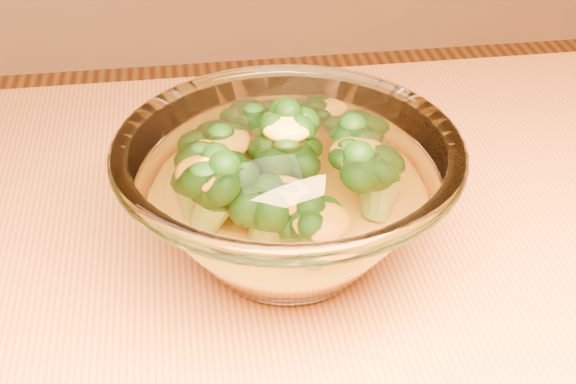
% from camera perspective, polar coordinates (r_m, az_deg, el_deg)
% --- Properties ---
extents(glass_bowl, '(0.24, 0.24, 0.11)m').
position_cam_1_polar(glass_bowl, '(0.57, 0.00, -0.44)').
color(glass_bowl, white).
rests_on(glass_bowl, table).
extents(cheese_sauce, '(0.14, 0.14, 0.04)m').
position_cam_1_polar(cheese_sauce, '(0.58, 0.00, -2.27)').
color(cheese_sauce, orange).
rests_on(cheese_sauce, glass_bowl).
extents(broccoli_heap, '(0.16, 0.17, 0.08)m').
position_cam_1_polar(broccoli_heap, '(0.57, -0.69, 1.55)').
color(broccoli_heap, black).
rests_on(broccoli_heap, cheese_sauce).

